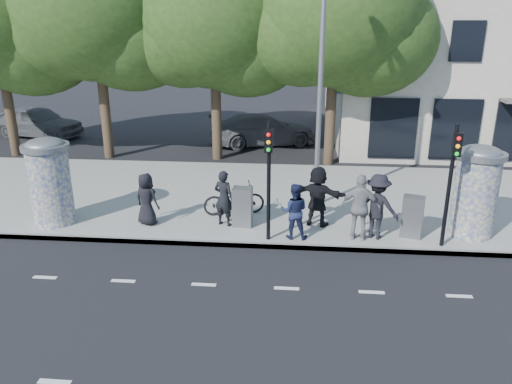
# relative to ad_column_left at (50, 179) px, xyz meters

# --- Properties ---
(ground) EXTENTS (120.00, 120.00, 0.00)m
(ground) POSITION_rel_ad_column_left_xyz_m (7.20, -4.50, -1.54)
(ground) COLOR black
(ground) RESTS_ON ground
(sidewalk) EXTENTS (40.00, 8.00, 0.15)m
(sidewalk) POSITION_rel_ad_column_left_xyz_m (7.20, 3.00, -1.46)
(sidewalk) COLOR gray
(sidewalk) RESTS_ON ground
(curb) EXTENTS (40.00, 0.10, 0.16)m
(curb) POSITION_rel_ad_column_left_xyz_m (7.20, -0.95, -1.46)
(curb) COLOR slate
(curb) RESTS_ON ground
(lane_dash_far) EXTENTS (32.00, 0.12, 0.01)m
(lane_dash_far) POSITION_rel_ad_column_left_xyz_m (7.20, -3.10, -1.53)
(lane_dash_far) COLOR silver
(lane_dash_far) RESTS_ON ground
(ad_column_left) EXTENTS (1.36, 1.36, 2.65)m
(ad_column_left) POSITION_rel_ad_column_left_xyz_m (0.00, 0.00, 0.00)
(ad_column_left) COLOR beige
(ad_column_left) RESTS_ON sidewalk
(ad_column_right) EXTENTS (1.36, 1.36, 2.65)m
(ad_column_right) POSITION_rel_ad_column_left_xyz_m (12.40, 0.20, 0.00)
(ad_column_right) COLOR beige
(ad_column_right) RESTS_ON sidewalk
(traffic_pole_near) EXTENTS (0.22, 0.31, 3.40)m
(traffic_pole_near) POSITION_rel_ad_column_left_xyz_m (6.60, -0.71, 0.69)
(traffic_pole_near) COLOR black
(traffic_pole_near) RESTS_ON sidewalk
(traffic_pole_far) EXTENTS (0.22, 0.31, 3.40)m
(traffic_pole_far) POSITION_rel_ad_column_left_xyz_m (11.40, -0.71, 0.69)
(traffic_pole_far) COLOR black
(traffic_pole_far) RESTS_ON sidewalk
(street_lamp) EXTENTS (0.25, 0.93, 8.00)m
(street_lamp) POSITION_rel_ad_column_left_xyz_m (8.00, 2.13, 3.26)
(street_lamp) COLOR slate
(street_lamp) RESTS_ON sidewalk
(tree_mid_left) EXTENTS (7.20, 7.20, 9.57)m
(tree_mid_left) POSITION_rel_ad_column_left_xyz_m (-1.30, 8.00, 4.96)
(tree_mid_left) COLOR #38281C
(tree_mid_left) RESTS_ON ground
(tree_near_left) EXTENTS (6.80, 6.80, 8.97)m
(tree_near_left) POSITION_rel_ad_column_left_xyz_m (3.70, 8.20, 4.53)
(tree_near_left) COLOR #38281C
(tree_near_left) RESTS_ON ground
(tree_center) EXTENTS (7.00, 7.00, 9.30)m
(tree_center) POSITION_rel_ad_column_left_xyz_m (8.70, 7.80, 4.77)
(tree_center) COLOR #38281C
(tree_center) RESTS_ON ground
(ped_a) EXTENTS (0.92, 0.77, 1.60)m
(ped_a) POSITION_rel_ad_column_left_xyz_m (2.88, 0.12, -0.59)
(ped_a) COLOR black
(ped_a) RESTS_ON sidewalk
(ped_b) EXTENTS (0.73, 0.60, 1.72)m
(ped_b) POSITION_rel_ad_column_left_xyz_m (5.21, 0.26, -0.53)
(ped_b) COLOR black
(ped_b) RESTS_ON sidewalk
(ped_c) EXTENTS (0.81, 0.64, 1.62)m
(ped_c) POSITION_rel_ad_column_left_xyz_m (7.32, -0.48, -0.58)
(ped_c) COLOR #1B2243
(ped_c) RESTS_ON sidewalk
(ped_d) EXTENTS (1.40, 1.14, 1.88)m
(ped_d) POSITION_rel_ad_column_left_xyz_m (9.64, -0.26, -0.45)
(ped_d) COLOR black
(ped_d) RESTS_ON sidewalk
(ped_e) EXTENTS (1.20, 0.79, 1.92)m
(ped_e) POSITION_rel_ad_column_left_xyz_m (9.15, -0.44, -0.43)
(ped_e) COLOR gray
(ped_e) RESTS_ON sidewalk
(ped_f) EXTENTS (1.81, 1.16, 1.84)m
(ped_f) POSITION_rel_ad_column_left_xyz_m (8.00, 0.51, -0.47)
(ped_f) COLOR black
(ped_f) RESTS_ON sidewalk
(bicycle) EXTENTS (1.19, 2.06, 1.02)m
(bicycle) POSITION_rel_ad_column_left_xyz_m (5.39, 1.15, -0.88)
(bicycle) COLOR black
(bicycle) RESTS_ON sidewalk
(cabinet_left) EXTENTS (0.61, 0.46, 1.20)m
(cabinet_left) POSITION_rel_ad_column_left_xyz_m (5.77, 0.25, -0.79)
(cabinet_left) COLOR slate
(cabinet_left) RESTS_ON sidewalk
(cabinet_right) EXTENTS (0.68, 0.57, 1.21)m
(cabinet_right) POSITION_rel_ad_column_left_xyz_m (10.67, -0.09, -0.78)
(cabinet_right) COLOR slate
(cabinet_right) RESTS_ON sidewalk
(car_left) EXTENTS (3.08, 5.20, 1.66)m
(car_left) POSITION_rel_ad_column_left_xyz_m (-6.59, 11.71, -0.71)
(car_left) COLOR #53575B
(car_left) RESTS_ON ground
(car_right) EXTENTS (3.76, 5.71, 1.54)m
(car_right) POSITION_rel_ad_column_left_xyz_m (5.57, 11.06, -0.77)
(car_right) COLOR #56575D
(car_right) RESTS_ON ground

